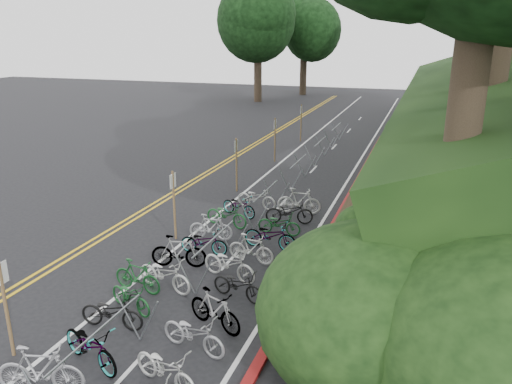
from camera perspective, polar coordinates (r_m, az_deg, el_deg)
The scene contains 9 objects.
ground at distance 14.72m, azimuth -20.61°, elevation -11.89°, with size 120.00×120.00×0.00m, color black.
road_markings at distance 22.40m, azimuth -2.97°, elevation -0.54°, with size 7.47×80.00×0.01m.
red_curb at distance 22.89m, azimuth 10.70°, elevation -0.31°, with size 0.25×28.00×0.10m, color maroon.
bike_rack_front at distance 11.25m, azimuth -17.50°, elevation -16.17°, with size 1.14×3.14×1.17m.
bike_racks_rest at distance 24.11m, azimuth 4.83°, elevation 2.84°, with size 1.14×23.00×1.17m.
signpost_near at distance 12.47m, azimuth -26.77°, elevation -11.12°, with size 0.08×0.40×2.39m.
signposts_rest at distance 25.57m, azimuth 0.20°, elevation 5.08°, with size 0.08×18.40×2.50m.
bike_front at distance 14.60m, azimuth -13.41°, elevation -9.32°, with size 1.58×0.45×0.95m, color #144C1E.
bike_valet at distance 15.19m, azimuth -4.95°, elevation -7.78°, with size 3.50×13.98×1.09m.
Camera 1 is at (8.70, -9.61, 6.96)m, focal length 35.00 mm.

